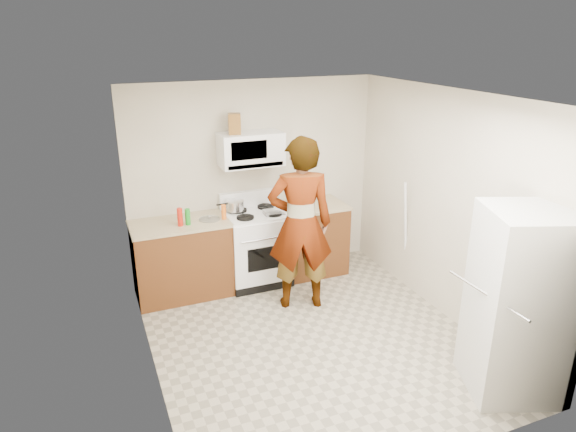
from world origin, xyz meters
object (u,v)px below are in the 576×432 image
microwave (251,149)px  person (300,224)px  gas_range (256,246)px  saucepan (235,206)px  fridge (518,304)px  kettle (305,193)px

microwave → person: 1.16m
gas_range → person: 0.96m
microwave → saucepan: size_ratio=3.54×
fridge → saucepan: fridge is taller
kettle → saucepan: kettle is taller
fridge → kettle: (-0.64, 3.03, 0.18)m
fridge → saucepan: (-1.62, 2.95, 0.16)m
gas_range → saucepan: gas_range is taller
kettle → saucepan: bearing=-178.9°
microwave → kettle: (0.75, 0.07, -0.67)m
kettle → saucepan: (-0.98, -0.08, -0.02)m
microwave → gas_range: bearing=-90.0°
microwave → kettle: size_ratio=3.88×
microwave → fridge: microwave is taller
gas_range → microwave: (0.00, 0.13, 1.21)m
saucepan → kettle: bearing=4.5°
gas_range → microwave: microwave is taller
microwave → saucepan: (-0.22, -0.01, -0.69)m
microwave → fridge: size_ratio=0.45×
kettle → gas_range: bearing=-168.6°
person → fridge: 2.37m
gas_range → kettle: 0.95m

